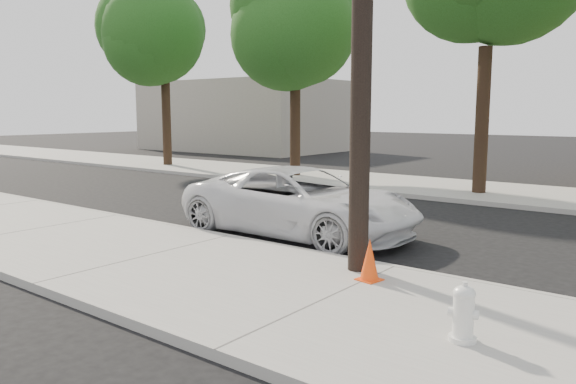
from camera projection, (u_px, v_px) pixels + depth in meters
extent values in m
plane|color=black|center=(288.00, 226.00, 13.86)|extent=(120.00, 120.00, 0.00)
cube|color=gray|center=(147.00, 259.00, 10.49)|extent=(90.00, 4.40, 0.15)
cube|color=gray|center=(431.00, 187.00, 20.49)|extent=(90.00, 5.00, 0.15)
cube|color=#9E9B93|center=(229.00, 238.00, 12.21)|extent=(90.00, 0.12, 0.16)
cube|color=gray|center=(240.00, 116.00, 41.29)|extent=(14.00, 8.00, 5.00)
cylinder|color=black|center=(166.00, 120.00, 28.28)|extent=(0.44, 0.44, 4.50)
sphere|color=#1C4513|center=(164.00, 44.00, 27.75)|extent=(4.50, 4.50, 4.50)
sphere|color=#1C4513|center=(164.00, 16.00, 26.86)|extent=(3.60, 3.60, 3.60)
cylinder|color=black|center=(295.00, 125.00, 23.59)|extent=(0.44, 0.44, 4.25)
sphere|color=#1C4513|center=(295.00, 39.00, 23.09)|extent=(4.20, 4.20, 4.20)
sphere|color=#1C4513|center=(300.00, 7.00, 22.26)|extent=(3.36, 3.36, 3.36)
cylinder|color=black|center=(482.00, 121.00, 18.38)|extent=(0.44, 0.44, 4.75)
imported|color=silver|center=(300.00, 202.00, 12.77)|extent=(5.63, 2.65, 1.56)
cylinder|color=white|center=(462.00, 338.00, 6.56)|extent=(0.32, 0.32, 0.06)
cylinder|color=white|center=(463.00, 318.00, 6.53)|extent=(0.24, 0.24, 0.56)
ellipsoid|color=white|center=(464.00, 293.00, 6.48)|extent=(0.26, 0.26, 0.18)
cylinder|color=white|center=(463.00, 313.00, 6.52)|extent=(0.36, 0.19, 0.11)
cylinder|color=white|center=(463.00, 313.00, 6.52)|extent=(0.18, 0.21, 0.14)
cube|color=#FF460D|center=(369.00, 279.00, 8.93)|extent=(0.40, 0.40, 0.02)
cone|color=#FF460D|center=(370.00, 259.00, 8.89)|extent=(0.36, 0.36, 0.67)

